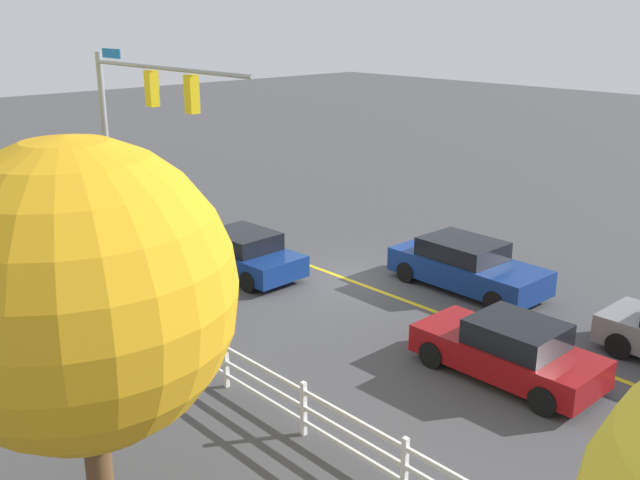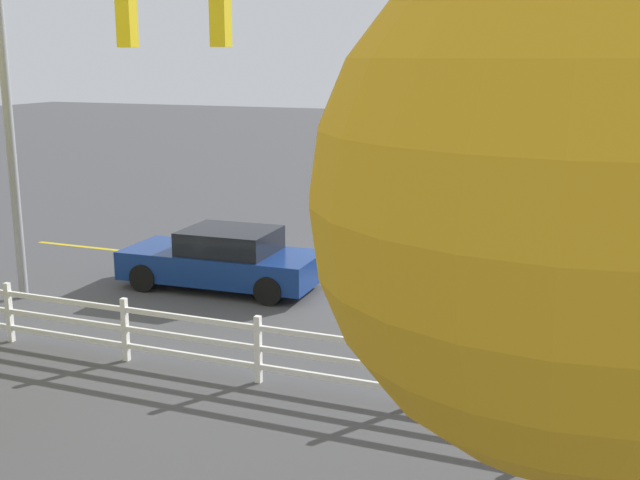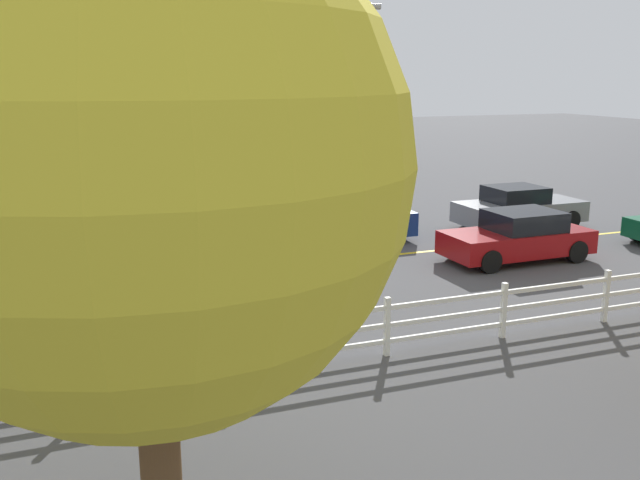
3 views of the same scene
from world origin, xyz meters
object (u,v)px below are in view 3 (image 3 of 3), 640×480
at_px(car_1, 175,274).
at_px(tree_1, 143,164).
at_px(car_0, 335,220).
at_px(car_2, 519,208).
at_px(car_4, 518,237).

xyz_separation_m(car_1, tree_1, (1.66, 9.17, 3.71)).
xyz_separation_m(car_0, tree_1, (7.39, 13.36, 3.66)).
bearing_deg(car_1, car_2, -164.76).
xyz_separation_m(car_2, car_4, (2.72, 3.68, -0.00)).
distance_m(car_1, car_2, 13.12).
relative_size(car_2, car_4, 1.05).
bearing_deg(tree_1, car_0, -118.95).
bearing_deg(car_4, car_0, -44.49).
height_order(car_0, car_1, car_0).
relative_size(car_1, car_4, 1.09).
xyz_separation_m(car_1, car_4, (-9.78, -0.29, 0.01)).
xyz_separation_m(car_4, tree_1, (11.43, 9.47, 3.70)).
bearing_deg(tree_1, car_2, -137.13).
xyz_separation_m(car_1, car_2, (-12.50, -3.97, 0.01)).
bearing_deg(car_4, tree_1, 39.02).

